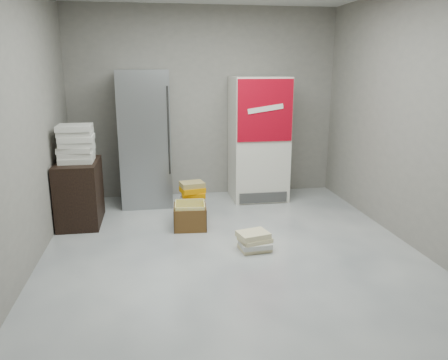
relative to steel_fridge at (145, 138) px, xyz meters
The scene contains 10 objects.
ground 2.50m from the steel_fridge, 67.10° to the right, with size 5.00×5.00×0.00m, color silver.
room_shell 2.46m from the steel_fridge, 67.10° to the right, with size 4.04×5.04×2.82m.
steel_fridge is the anchor object (origin of this frame).
coke_cooler 1.65m from the steel_fridge, ahead, with size 0.80×0.73×1.80m.
wood_shelf 1.23m from the steel_fridge, 138.69° to the right, with size 0.50×0.80×0.80m, color black.
supply_box_stack 1.10m from the steel_fridge, 138.38° to the right, with size 0.43×0.43×0.45m.
phonebook_stack_main 1.22m from the steel_fridge, 54.10° to the right, with size 0.34×0.30×0.50m.
phonebook_stack_side 2.40m from the steel_fridge, 59.19° to the right, with size 0.39×0.32×0.21m.
cardboard_box 1.49m from the steel_fridge, 65.22° to the right, with size 0.42×0.42×0.32m.
bucket_lid 2.32m from the steel_fridge, 56.30° to the right, with size 0.34×0.34×0.09m, color gold.
Camera 1 is at (-0.79, -4.10, 1.94)m, focal length 35.00 mm.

